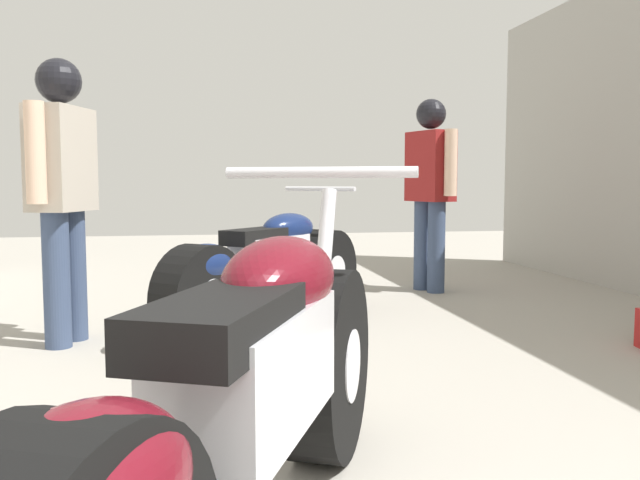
# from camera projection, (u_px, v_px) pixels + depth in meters

# --- Properties ---
(ground_plane) EXTENTS (17.66, 17.66, 0.00)m
(ground_plane) POSITION_uv_depth(u_px,v_px,m) (316.00, 358.00, 3.59)
(ground_plane) COLOR #9E998E
(motorcycle_maroon_cruiser) EXTENTS (1.09, 2.04, 1.00)m
(motorcycle_maroon_cruiser) POSITION_uv_depth(u_px,v_px,m) (244.00, 414.00, 1.50)
(motorcycle_maroon_cruiser) COLOR black
(motorcycle_maroon_cruiser) RESTS_ON ground_plane
(motorcycle_black_naked) EXTENTS (1.47, 1.62, 0.93)m
(motorcycle_black_naked) POSITION_uv_depth(u_px,v_px,m) (267.00, 270.00, 4.29)
(motorcycle_black_naked) COLOR black
(motorcycle_black_naked) RESTS_ON ground_plane
(mechanic_in_blue) EXTENTS (0.35, 0.65, 1.67)m
(mechanic_in_blue) POSITION_uv_depth(u_px,v_px,m) (62.00, 175.00, 3.84)
(mechanic_in_blue) COLOR #384766
(mechanic_in_blue) RESTS_ON ground_plane
(mechanic_with_helmet) EXTENTS (0.36, 0.65, 1.68)m
(mechanic_with_helmet) POSITION_uv_depth(u_px,v_px,m) (430.00, 177.00, 5.75)
(mechanic_with_helmet) COLOR #384766
(mechanic_with_helmet) RESTS_ON ground_plane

